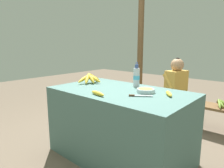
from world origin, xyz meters
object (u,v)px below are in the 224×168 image
Objects in this scene: serving_bowl at (146,90)px; water_bottle at (136,77)px; loose_banana_front at (98,93)px; loose_banana_side at (169,94)px; knife at (137,95)px; support_post_near at (140,48)px; banana_bunch_ripe at (90,78)px; wooden_bench at (186,104)px; banana_bunch_green at (221,103)px; seated_vendor at (174,86)px.

serving_bowl is 0.31m from water_bottle.
loose_banana_side is (0.52, 0.44, 0.00)m from loose_banana_front.
support_post_near is at bearing 86.46° from knife.
banana_bunch_ripe is 2.18× the size of loose_banana_side.
loose_banana_side is at bearing -17.05° from water_bottle.
knife is at bearing -133.05° from loose_banana_side.
wooden_bench is 5.22× the size of banana_bunch_green.
wooden_bench is (0.75, 1.33, -0.50)m from banana_bunch_ripe.
banana_bunch_ripe is at bearing 143.80° from loose_banana_front.
banana_bunch_ripe reaches higher than loose_banana_side.
banana_bunch_green is at bearing 67.32° from loose_banana_front.
seated_vendor reaches higher than banana_bunch_green.
banana_bunch_ripe is 1.85× the size of knife.
serving_bowl is at bearing 1.95° from banana_bunch_ripe.
banana_bunch_ripe is 1.91× the size of serving_bowl.
loose_banana_side is 0.31m from knife.
loose_banana_side is at bearing -98.62° from banana_bunch_green.
loose_banana_side is 0.85× the size of knife.
banana_bunch_green is at bearing 59.19° from water_bottle.
banana_bunch_ripe is 0.80m from serving_bowl.
water_bottle is at bearing 20.13° from banana_bunch_ripe.
loose_banana_side is 0.10× the size of wooden_bench.
banana_bunch_ripe is 0.85m from knife.
loose_banana_front is at bearing -67.90° from support_post_near.
loose_banana_front is at bearing 178.06° from knife.
serving_bowl is 0.50m from loose_banana_front.
banana_bunch_ripe is at bearing -159.87° from water_bottle.
banana_bunch_ripe is at bearing -80.83° from support_post_near.
serving_bowl reaches higher than loose_banana_front.
banana_bunch_green reaches higher than wooden_bench.
banana_bunch_ripe is 0.34× the size of seated_vendor.
banana_bunch_green is at bearing 38.49° from knife.
knife is at bearing -54.38° from water_bottle.
water_bottle is 1.39× the size of loose_banana_front.
support_post_near reaches higher than serving_bowl.
seated_vendor is at bearing 112.23° from loose_banana_side.
wooden_bench is 1.31m from support_post_near.
banana_bunch_green is at bearing 47.17° from banana_bunch_ripe.
water_bottle is 1.75× the size of loose_banana_side.
banana_bunch_green is at bearing 0.29° from wooden_bench.
knife is 0.12× the size of wooden_bench.
serving_bowl reaches higher than loose_banana_side.
support_post_near reaches higher than seated_vendor.
support_post_near reaches higher than banana_bunch_green.
support_post_near is (-1.28, 1.43, 0.39)m from loose_banana_side.
water_bottle reaches higher than serving_bowl.
banana_bunch_green is at bearing 81.38° from loose_banana_side.
loose_banana_front is 1.88m from banana_bunch_green.
water_bottle is (0.56, 0.21, 0.05)m from banana_bunch_ripe.
loose_banana_side is at bearing -77.05° from wooden_bench.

